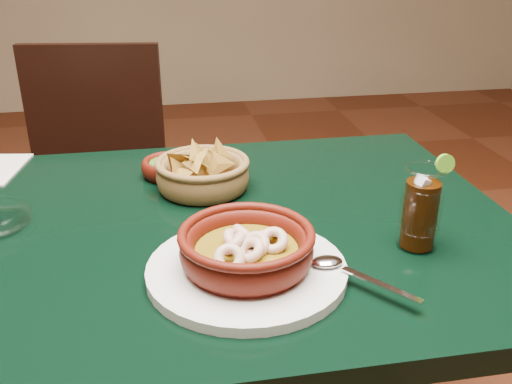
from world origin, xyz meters
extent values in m
cube|color=black|center=(0.00, 0.00, 0.73)|extent=(1.20, 0.80, 0.04)
cylinder|color=black|center=(0.54, 0.34, 0.35)|extent=(0.06, 0.06, 0.71)
cube|color=black|center=(-0.23, 0.64, 0.46)|extent=(0.48, 0.48, 0.04)
cylinder|color=black|center=(-0.43, 0.48, 0.23)|extent=(0.04, 0.04, 0.46)
cylinder|color=black|center=(-0.07, 0.43, 0.23)|extent=(0.04, 0.04, 0.46)
cylinder|color=black|center=(-0.38, 0.85, 0.23)|extent=(0.04, 0.04, 0.46)
cylinder|color=black|center=(-0.02, 0.80, 0.23)|extent=(0.04, 0.04, 0.46)
cube|color=black|center=(-0.20, 0.83, 0.70)|extent=(0.41, 0.08, 0.45)
cylinder|color=silver|center=(0.10, -0.18, 0.76)|extent=(0.30, 0.30, 0.02)
cylinder|color=#450E07|center=(0.10, -0.18, 0.77)|extent=(0.17, 0.17, 0.01)
torus|color=#450E07|center=(0.10, -0.18, 0.79)|extent=(0.22, 0.22, 0.04)
torus|color=#450E07|center=(0.10, -0.18, 0.82)|extent=(0.20, 0.20, 0.01)
cylinder|color=brown|center=(0.10, -0.18, 0.79)|extent=(0.15, 0.15, 0.01)
torus|color=beige|center=(0.14, -0.19, 0.81)|extent=(0.06, 0.06, 0.05)
torus|color=beige|center=(0.13, -0.15, 0.80)|extent=(0.06, 0.05, 0.04)
torus|color=beige|center=(0.10, -0.16, 0.80)|extent=(0.05, 0.05, 0.05)
torus|color=beige|center=(0.08, -0.17, 0.80)|extent=(0.05, 0.06, 0.05)
torus|color=beige|center=(0.08, -0.18, 0.80)|extent=(0.06, 0.06, 0.05)
torus|color=beige|center=(0.07, -0.22, 0.80)|extent=(0.05, 0.05, 0.04)
torus|color=beige|center=(0.10, -0.20, 0.80)|extent=(0.05, 0.06, 0.05)
torus|color=beige|center=(0.11, -0.19, 0.80)|extent=(0.06, 0.05, 0.05)
cube|color=silver|center=(0.27, -0.27, 0.77)|extent=(0.08, 0.11, 0.00)
ellipsoid|color=silver|center=(0.21, -0.20, 0.77)|extent=(0.05, 0.03, 0.01)
cylinder|color=brown|center=(0.06, 0.14, 0.75)|extent=(0.16, 0.16, 0.01)
torus|color=brown|center=(0.06, 0.14, 0.78)|extent=(0.22, 0.22, 0.06)
torus|color=brown|center=(0.06, 0.14, 0.81)|extent=(0.18, 0.18, 0.01)
cone|color=olive|center=(0.08, 0.14, 0.78)|extent=(0.08, 0.07, 0.05)
cone|color=olive|center=(0.02, 0.14, 0.80)|extent=(0.07, 0.06, 0.08)
cone|color=olive|center=(0.09, 0.14, 0.81)|extent=(0.09, 0.03, 0.09)
cone|color=olive|center=(0.10, 0.17, 0.81)|extent=(0.06, 0.07, 0.09)
cone|color=olive|center=(0.05, 0.11, 0.82)|extent=(0.08, 0.08, 0.05)
cone|color=olive|center=(0.06, 0.12, 0.80)|extent=(0.08, 0.05, 0.09)
cone|color=olive|center=(0.05, 0.14, 0.81)|extent=(0.08, 0.08, 0.04)
cone|color=olive|center=(0.05, 0.13, 0.83)|extent=(0.06, 0.09, 0.08)
cone|color=olive|center=(0.08, 0.17, 0.80)|extent=(0.08, 0.08, 0.06)
cone|color=olive|center=(0.05, 0.13, 0.78)|extent=(0.06, 0.10, 0.08)
cone|color=olive|center=(0.09, 0.16, 0.81)|extent=(0.07, 0.08, 0.07)
cone|color=olive|center=(0.02, 0.11, 0.80)|extent=(0.07, 0.09, 0.06)
cone|color=olive|center=(0.07, 0.14, 0.78)|extent=(0.05, 0.08, 0.08)
cone|color=olive|center=(0.02, 0.15, 0.81)|extent=(0.09, 0.05, 0.08)
cone|color=olive|center=(0.06, 0.15, 0.81)|extent=(0.08, 0.05, 0.08)
cone|color=olive|center=(0.06, 0.14, 0.81)|extent=(0.09, 0.04, 0.09)
cylinder|color=#450E07|center=(0.00, 0.22, 0.75)|extent=(0.09, 0.09, 0.01)
torus|color=#450E07|center=(0.00, 0.22, 0.77)|extent=(0.13, 0.13, 0.04)
cylinder|color=#235511|center=(0.00, 0.22, 0.78)|extent=(0.07, 0.07, 0.01)
sphere|color=#235511|center=(-0.01, 0.24, 0.78)|extent=(0.02, 0.02, 0.02)
sphere|color=#235511|center=(0.00, 0.23, 0.78)|extent=(0.02, 0.02, 0.02)
sphere|color=#235511|center=(0.01, 0.22, 0.78)|extent=(0.02, 0.02, 0.02)
sphere|color=#235511|center=(0.01, 0.24, 0.78)|extent=(0.02, 0.02, 0.02)
sphere|color=#235511|center=(0.00, 0.23, 0.78)|extent=(0.02, 0.02, 0.02)
cylinder|color=white|center=(0.38, -0.15, 0.75)|extent=(0.06, 0.06, 0.01)
torus|color=white|center=(0.38, -0.15, 0.82)|extent=(0.14, 0.14, 0.08)
cylinder|color=black|center=(0.38, -0.15, 0.81)|extent=(0.05, 0.05, 0.11)
cube|color=silver|center=(0.37, -0.15, 0.84)|extent=(0.02, 0.02, 0.02)
cube|color=silver|center=(0.38, -0.14, 0.87)|extent=(0.02, 0.02, 0.02)
cube|color=silver|center=(0.39, -0.15, 0.84)|extent=(0.02, 0.02, 0.02)
cube|color=silver|center=(0.37, -0.15, 0.84)|extent=(0.02, 0.02, 0.02)
cube|color=silver|center=(0.37, -0.14, 0.84)|extent=(0.02, 0.02, 0.02)
cube|color=silver|center=(0.38, -0.15, 0.87)|extent=(0.02, 0.02, 0.02)
torus|color=white|center=(0.38, -0.15, 0.89)|extent=(0.07, 0.07, 0.00)
cylinder|color=#5CA622|center=(0.41, -0.15, 0.89)|extent=(0.03, 0.01, 0.03)
camera|label=1|loc=(-0.02, -0.89, 1.21)|focal=40.00mm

